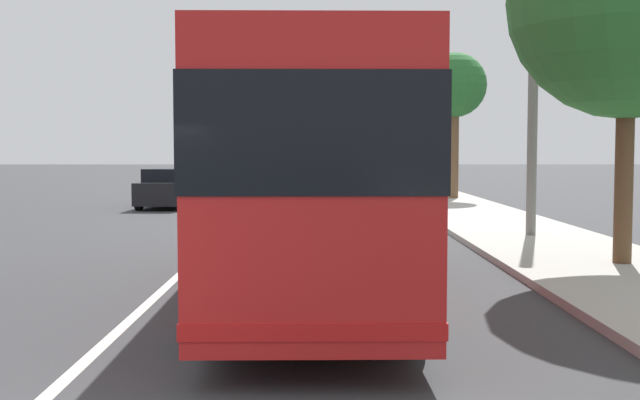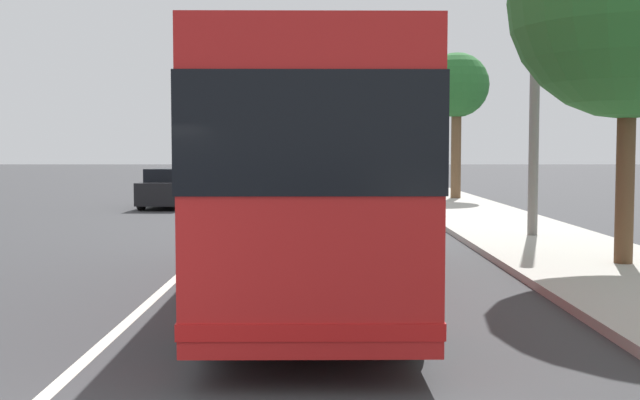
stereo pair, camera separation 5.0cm
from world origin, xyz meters
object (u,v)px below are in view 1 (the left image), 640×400
coach_bus (311,167)px  car_far_distant (311,180)px  roadside_tree_mid_block (628,0)px  car_ahead_same_lane (169,189)px  car_oncoming (205,183)px  roadside_tree_far_block (454,87)px  utility_pole (533,118)px

coach_bus → car_far_distant: (27.38, 0.21, -1.25)m
roadside_tree_mid_block → car_ahead_same_lane: bearing=35.6°
car_oncoming → roadside_tree_far_block: (-1.60, -10.91, 4.16)m
car_far_distant → car_oncoming: (-3.77, 4.73, -0.01)m
roadside_tree_far_block → roadside_tree_mid_block: bearing=179.4°
car_far_distant → roadside_tree_mid_block: bearing=-170.7°
car_ahead_same_lane → roadside_tree_mid_block: roadside_tree_mid_block is taller
coach_bus → car_far_distant: bearing=-0.2°
roadside_tree_mid_block → coach_bus: bearing=113.4°
car_ahead_same_lane → car_oncoming: car_oncoming is taller
car_oncoming → utility_pole: utility_pole is taller
car_far_distant → roadside_tree_far_block: size_ratio=0.69×
car_far_distant → car_ahead_same_lane: (-9.08, 5.36, -0.00)m
coach_bus → roadside_tree_far_block: bearing=-15.8°
roadside_tree_mid_block → car_far_distant: bearing=13.5°
car_far_distant → car_oncoming: size_ratio=1.04×
roadside_tree_mid_block → roadside_tree_far_block: (19.52, -0.21, -0.09)m
car_far_distant → car_ahead_same_lane: size_ratio=1.08×
car_oncoming → utility_pole: bearing=33.0°
roadside_tree_mid_block → utility_pole: (4.80, 0.41, -1.95)m
car_ahead_same_lane → roadside_tree_mid_block: bearing=38.5°
coach_bus → utility_pole: 9.10m
car_oncoming → car_far_distant: bearing=129.3°
roadside_tree_mid_block → utility_pole: 5.20m
car_ahead_same_lane → car_oncoming: size_ratio=0.97×
roadside_tree_far_block → utility_pole: size_ratio=1.05×
car_ahead_same_lane → utility_pole: bearing=47.6°
car_far_distant → roadside_tree_mid_block: 25.94m
roadside_tree_mid_block → car_oncoming: bearing=26.9°
car_oncoming → roadside_tree_mid_block: size_ratio=0.59×
coach_bus → roadside_tree_mid_block: (2.49, -5.76, 2.99)m
car_ahead_same_lane → utility_pole: (-11.01, -10.93, 2.30)m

